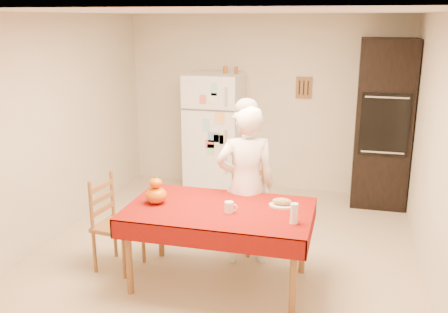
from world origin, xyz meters
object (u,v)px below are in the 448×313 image
(chair_far, at_px, (243,202))
(pumpkin_lower, at_px, (156,195))
(seated_woman, at_px, (246,185))
(bread_plate, at_px, (282,205))
(refrigerator, at_px, (215,134))
(chair_left, at_px, (112,220))
(dining_table, at_px, (219,215))
(coffee_mug, at_px, (229,207))
(oven_cabinet, at_px, (383,124))
(wine_glass, at_px, (294,213))

(chair_far, relative_size, pumpkin_lower, 4.63)
(seated_woman, bearing_deg, bread_plate, 122.91)
(refrigerator, distance_m, seated_woman, 2.22)
(chair_left, xyz_separation_m, pumpkin_lower, (0.51, -0.08, 0.33))
(dining_table, relative_size, coffee_mug, 17.00)
(oven_cabinet, relative_size, bread_plate, 9.17)
(dining_table, relative_size, wine_glass, 9.66)
(oven_cabinet, height_order, chair_left, oven_cabinet)
(bread_plate, bearing_deg, chair_far, 126.99)
(chair_far, relative_size, chair_left, 1.00)
(dining_table, xyz_separation_m, bread_plate, (0.55, 0.18, 0.08))
(chair_far, xyz_separation_m, chair_left, (-1.16, -0.80, 0.00))
(oven_cabinet, relative_size, chair_far, 2.32)
(coffee_mug, height_order, pumpkin_lower, pumpkin_lower)
(seated_woman, relative_size, pumpkin_lower, 8.03)
(coffee_mug, bearing_deg, dining_table, 143.65)
(refrigerator, height_order, coffee_mug, refrigerator)
(seated_woman, bearing_deg, wine_glass, 110.63)
(dining_table, distance_m, bread_plate, 0.59)
(oven_cabinet, distance_m, chair_far, 2.36)
(oven_cabinet, distance_m, bread_plate, 2.62)
(refrigerator, relative_size, bread_plate, 7.08)
(oven_cabinet, height_order, dining_table, oven_cabinet)
(oven_cabinet, height_order, pumpkin_lower, oven_cabinet)
(dining_table, bearing_deg, oven_cabinet, 59.38)
(chair_left, xyz_separation_m, bread_plate, (1.67, 0.13, 0.26))
(chair_far, relative_size, coffee_mug, 9.50)
(chair_left, xyz_separation_m, wine_glass, (1.82, -0.23, 0.34))
(bread_plate, bearing_deg, wine_glass, -67.10)
(seated_woman, bearing_deg, pumpkin_lower, 16.57)
(wine_glass, bearing_deg, seated_woman, 129.48)
(chair_far, distance_m, chair_left, 1.41)
(seated_woman, height_order, wine_glass, seated_woman)
(wine_glass, bearing_deg, bread_plate, 112.90)
(chair_left, height_order, coffee_mug, chair_left)
(refrigerator, xyz_separation_m, chair_far, (0.79, -1.69, -0.34))
(chair_far, distance_m, wine_glass, 1.28)
(refrigerator, xyz_separation_m, coffee_mug, (0.86, -2.63, -0.04))
(chair_left, bearing_deg, pumpkin_lower, -91.73)
(refrigerator, distance_m, chair_far, 1.89)
(chair_left, xyz_separation_m, seated_woman, (1.26, 0.45, 0.32))
(refrigerator, relative_size, oven_cabinet, 0.77)
(pumpkin_lower, relative_size, wine_glass, 1.17)
(chair_left, height_order, pumpkin_lower, chair_left)
(oven_cabinet, height_order, seated_woman, oven_cabinet)
(oven_cabinet, xyz_separation_m, seated_woman, (-1.39, -2.09, -0.28))
(pumpkin_lower, distance_m, wine_glass, 1.32)
(chair_left, bearing_deg, coffee_mug, -89.18)
(refrigerator, bearing_deg, oven_cabinet, 1.18)
(chair_far, xyz_separation_m, pumpkin_lower, (-0.65, -0.88, 0.33))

